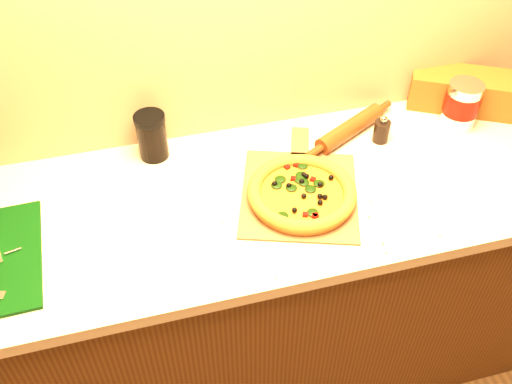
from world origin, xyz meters
name	(u,v)px	position (x,y,z in m)	size (l,w,h in m)	color
cabinet	(273,287)	(0.00, 1.43, 0.43)	(2.80, 0.65, 0.86)	#4A240F
countertop	(277,196)	(0.00, 1.43, 0.88)	(2.84, 0.68, 0.04)	beige
pizza_peel	(299,191)	(0.06, 1.40, 0.90)	(0.43, 0.54, 0.01)	brown
pizza	(302,193)	(0.06, 1.37, 0.93)	(0.31, 0.31, 0.04)	#C57B31
bottle_cap	(263,208)	(-0.06, 1.36, 0.90)	(0.03, 0.03, 0.01)	black
pepper_grinder	(382,131)	(0.39, 1.57, 0.94)	(0.05, 0.05, 0.10)	black
rolling_pin	(350,129)	(0.30, 1.62, 0.93)	(0.37, 0.22, 0.06)	#51200D
coffee_canister	(462,104)	(0.67, 1.58, 0.98)	(0.12, 0.12, 0.16)	silver
bread_bag	(477,92)	(0.78, 1.65, 0.96)	(0.45, 0.15, 0.12)	brown
dark_jar	(152,136)	(-0.33, 1.68, 0.98)	(0.09, 0.09, 0.15)	black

